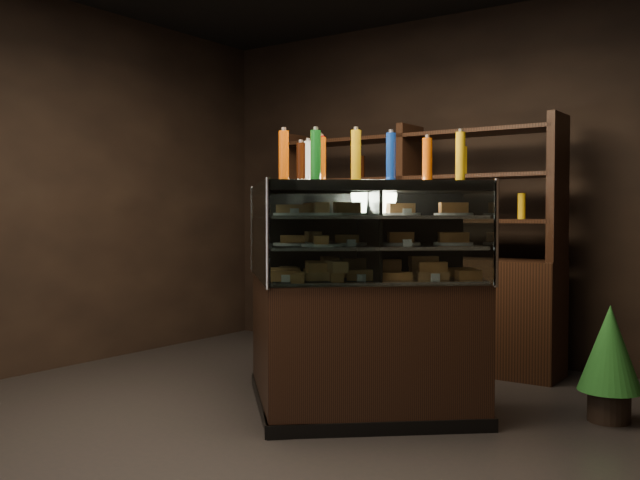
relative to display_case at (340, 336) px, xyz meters
The scene contains 7 objects.
ground 0.65m from the display_case, 104.42° to the right, with size 5.00×5.00×0.00m, color black.
room_shell 1.52m from the display_case, 104.42° to the right, with size 5.02×5.02×3.01m.
display_case is the anchor object (origin of this frame).
food_display 0.61m from the display_case, 92.60° to the right, with size 1.52×0.98×0.45m.
bottles_top 1.10m from the display_case, 87.40° to the left, with size 1.35×0.84×0.30m.
potted_conifer 1.63m from the display_case, 28.44° to the left, with size 0.37×0.37×0.80m.
back_shelving 1.68m from the display_case, 102.98° to the left, with size 2.53×0.42×2.00m.
Camera 1 is at (2.55, -3.30, 1.25)m, focal length 40.00 mm.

